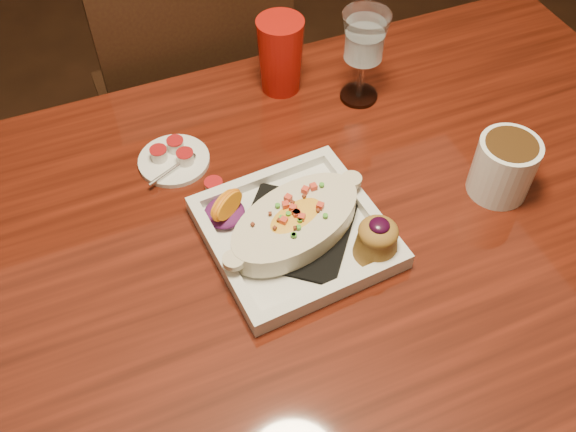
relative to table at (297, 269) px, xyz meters
name	(u,v)px	position (x,y,z in m)	size (l,w,h in m)	color
floor	(294,419)	(0.00, 0.00, -0.65)	(7.00, 7.00, 0.00)	#311B10
table	(297,269)	(0.00, 0.00, 0.00)	(1.50, 0.90, 0.75)	#5E1A0D
chair_far	(196,106)	(0.00, 0.63, -0.15)	(0.42, 0.42, 0.93)	black
plate	(302,228)	(0.00, -0.01, 0.13)	(0.28, 0.28, 0.08)	silver
coffee_mug	(505,164)	(0.34, -0.04, 0.15)	(0.13, 0.10, 0.10)	silver
goblet	(364,42)	(0.23, 0.26, 0.22)	(0.09, 0.09, 0.18)	silver
saucer	(173,159)	(-0.14, 0.22, 0.11)	(0.12, 0.12, 0.08)	silver
creamer_loose	(214,186)	(-0.09, 0.13, 0.11)	(0.03, 0.03, 0.02)	white
red_tumbler	(280,55)	(0.11, 0.34, 0.17)	(0.09, 0.09, 0.15)	#AC130C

